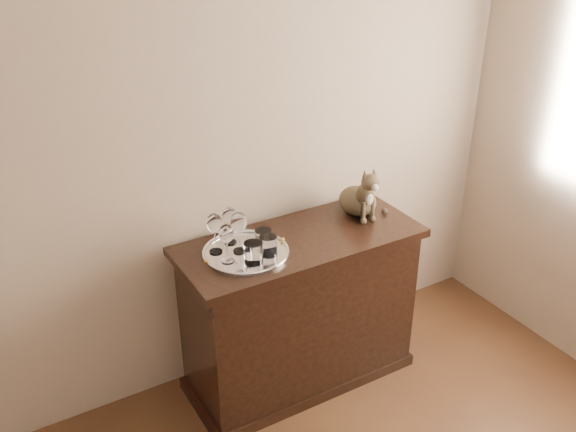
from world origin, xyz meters
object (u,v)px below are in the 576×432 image
wine_glass_a (215,233)px  wine_glass_d (239,232)px  tumbler_b (253,253)px  wine_glass_b (230,225)px  tray (246,253)px  wine_glass_c (227,243)px  cat (358,188)px  tumbler_c (263,239)px  sideboard (300,311)px  tumbler_a (268,246)px

wine_glass_a → wine_glass_d: wine_glass_d is taller
tumbler_b → wine_glass_b: bearing=93.5°
tray → wine_glass_c: (-0.10, -0.03, 0.10)m
tumbler_b → cat: cat is taller
tumbler_c → cat: (0.59, 0.07, 0.09)m
wine_glass_c → wine_glass_d: (0.08, 0.05, 0.01)m
wine_glass_d → tumbler_b: wine_glass_d is taller
tumbler_c → wine_glass_a: bearing=161.6°
tumbler_b → wine_glass_c: bearing=145.1°
wine_glass_b → wine_glass_c: same height
wine_glass_d → wine_glass_c: bearing=-149.8°
wine_glass_a → wine_glass_c: 0.10m
tray → cat: cat is taller
wine_glass_b → tumbler_c: size_ratio=2.11×
tumbler_c → wine_glass_b: bearing=135.5°
wine_glass_d → tumbler_c: wine_glass_d is taller
tray → wine_glass_d: (-0.02, 0.02, 0.10)m
wine_glass_a → wine_glass_b: 0.10m
wine_glass_c → tumbler_b: 0.12m
sideboard → wine_glass_d: (-0.31, 0.02, 0.53)m
tumbler_c → sideboard: bearing=-1.4°
wine_glass_b → tumbler_b: size_ratio=1.90×
wine_glass_d → tumbler_a: wine_glass_d is taller
wine_glass_a → wine_glass_d: bearing=-27.5°
wine_glass_c → tray: bearing=14.0°
tumbler_b → wine_glass_d: bearing=95.3°
tumbler_a → sideboard: bearing=17.6°
cat → sideboard: bearing=-163.6°
tray → wine_glass_a: size_ratio=2.04×
wine_glass_c → wine_glass_d: size_ratio=0.92×
sideboard → tray: size_ratio=3.00×
wine_glass_b → tumbler_a: 0.22m
wine_glass_a → tray: bearing=-32.4°
sideboard → tumbler_a: size_ratio=12.97×
tray → wine_glass_b: wine_glass_b is taller
tray → wine_glass_d: 0.11m
wine_glass_b → wine_glass_a: bearing=-155.7°
wine_glass_a → tumbler_c: bearing=-18.4°
wine_glass_b → tray: bearing=-79.5°
wine_glass_b → sideboard: bearing=-20.7°
wine_glass_d → cat: 0.70m
tumbler_a → wine_glass_a: bearing=144.3°
sideboard → wine_glass_d: bearing=175.5°
tumbler_a → tumbler_b: bearing=-164.1°
wine_glass_d → wine_glass_b: bearing=91.2°
wine_glass_c → tumbler_c: size_ratio=2.10×
tumbler_a → tumbler_b: (-0.09, -0.03, 0.00)m
wine_glass_a → wine_glass_b: size_ratio=1.06×
wine_glass_a → tumbler_b: wine_glass_a is taller
tumbler_a → cat: (0.60, 0.15, 0.09)m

